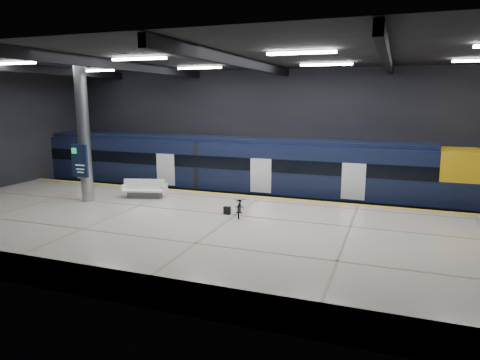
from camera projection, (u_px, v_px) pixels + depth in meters
The scene contains 10 objects.
ground at pixel (243, 232), 20.18m from camera, with size 30.00×30.00×0.00m, color black.
room_shell at pixel (243, 110), 19.11m from camera, with size 30.10×16.10×8.05m.
platform at pixel (223, 237), 17.77m from camera, with size 30.00×11.00×1.10m, color beige.
safety_strip at pixel (260, 197), 22.51m from camera, with size 30.00×0.40×0.01m, color gold.
rails at pixel (274, 204), 25.24m from camera, with size 30.00×1.52×0.16m.
train at pixel (249, 169), 25.40m from camera, with size 29.40×2.84×3.79m.
bench at pixel (145, 191), 22.36m from camera, with size 2.40×1.47×0.99m.
bicycle at pixel (240, 206), 18.91m from camera, with size 0.58×1.68×0.88m, color #99999E.
pannier_bag at pixel (227, 210), 19.17m from camera, with size 0.30×0.18×0.35m, color black.
info_column at pixel (83, 135), 21.09m from camera, with size 0.90×0.78×6.90m.
Camera 1 is at (6.51, -18.23, 6.23)m, focal length 32.00 mm.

